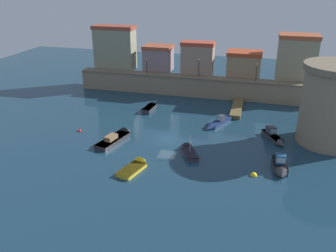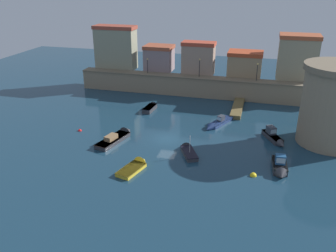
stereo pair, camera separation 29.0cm
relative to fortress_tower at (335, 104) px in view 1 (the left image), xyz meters
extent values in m
plane|color=#19384C|center=(-22.16, -4.89, -5.62)|extent=(117.32, 117.32, 0.00)
cube|color=gray|center=(-22.16, 15.90, -3.83)|extent=(46.29, 2.47, 3.58)
cube|color=#73644F|center=(-22.16, 15.90, -1.92)|extent=(46.29, 2.77, 0.24)
cube|color=gray|center=(-39.59, 18.89, 1.98)|extent=(8.19, 3.51, 8.03)
cube|color=#9C4231|center=(-39.59, 18.89, 6.34)|extent=(8.52, 3.65, 0.70)
cube|color=gray|center=(-30.46, 19.32, 0.18)|extent=(5.44, 4.38, 4.44)
cube|color=#A04C32|center=(-30.46, 19.32, 2.75)|extent=(5.65, 4.55, 0.70)
cube|color=gray|center=(-22.31, 18.73, 0.76)|extent=(6.16, 3.19, 5.61)
cube|color=#B5442F|center=(-22.31, 18.73, 3.92)|extent=(6.41, 3.32, 0.70)
cube|color=#99805F|center=(-13.39, 19.49, 0.00)|extent=(6.27, 4.72, 4.08)
cube|color=#B64325|center=(-13.39, 19.49, 2.39)|extent=(6.52, 4.91, 0.70)
cube|color=gray|center=(-4.03, 19.46, 1.77)|extent=(6.86, 4.65, 7.62)
cube|color=#A95030|center=(-4.03, 19.46, 5.93)|extent=(7.13, 4.84, 0.70)
cylinder|color=gray|center=(0.00, 0.00, -0.46)|extent=(8.81, 8.81, 10.32)
cube|color=brown|center=(-13.49, 9.90, -5.27)|extent=(1.74, 9.52, 0.70)
cylinder|color=#473A21|center=(-12.71, 13.08, -5.27)|extent=(0.20, 0.20, 0.70)
cylinder|color=#473A21|center=(-12.71, 9.90, -5.27)|extent=(0.20, 0.20, 0.70)
cylinder|color=#473A21|center=(-12.71, 6.73, -5.27)|extent=(0.20, 0.20, 0.70)
cylinder|color=black|center=(-31.83, 15.90, -0.49)|extent=(0.12, 0.12, 2.63)
sphere|color=#F9D172|center=(-31.83, 15.90, 0.98)|extent=(0.32, 0.32, 0.32)
cylinder|color=black|center=(-21.52, 15.90, -0.22)|extent=(0.12, 0.12, 3.15)
sphere|color=#F9D172|center=(-21.52, 15.90, 1.50)|extent=(0.32, 0.32, 0.32)
cylinder|color=black|center=(-10.90, 15.90, -0.33)|extent=(0.12, 0.12, 2.93)
sphere|color=#F9D172|center=(-10.90, 15.90, 1.28)|extent=(0.32, 0.32, 0.32)
cube|color=navy|center=(-15.52, 2.94, -5.37)|extent=(3.46, 5.37, 0.51)
cone|color=navy|center=(-16.86, -0.05, -5.37)|extent=(1.82, 1.84, 1.36)
cube|color=#0D1D3E|center=(-15.52, 2.94, -5.16)|extent=(3.53, 5.48, 0.08)
cube|color=#333842|center=(-15.48, 3.02, -4.71)|extent=(1.23, 1.40, 0.80)
cube|color=#99B7C6|center=(-15.72, 2.49, -4.67)|extent=(0.70, 0.36, 0.48)
cube|color=#333338|center=(-7.60, -0.98, -5.27)|extent=(3.10, 4.33, 0.70)
cone|color=#333338|center=(-6.34, -3.33, -5.27)|extent=(1.60, 1.61, 1.18)
cube|color=black|center=(-7.60, -0.98, -4.96)|extent=(3.16, 4.42, 0.08)
cube|color=#333842|center=(-7.85, -0.50, -4.40)|extent=(1.55, 1.76, 1.04)
cube|color=#99B7C6|center=(-7.51, -1.15, -4.35)|extent=(0.80, 0.47, 0.63)
cylinder|color=#B2B2B7|center=(-7.77, -0.65, -4.22)|extent=(0.08, 0.08, 1.41)
cube|color=#333338|center=(-6.73, -9.49, -5.22)|extent=(1.90, 3.90, 0.81)
cone|color=#333338|center=(-6.56, -11.86, -5.22)|extent=(1.63, 1.17, 1.55)
cube|color=black|center=(-6.73, -9.49, -4.85)|extent=(1.94, 3.97, 0.08)
cube|color=navy|center=(-6.72, -9.64, -4.26)|extent=(1.23, 1.07, 1.10)
cube|color=#99B7C6|center=(-6.68, -10.13, -4.21)|extent=(1.05, 0.13, 0.66)
cube|color=#333338|center=(-29.23, -7.95, -5.31)|extent=(3.23, 6.22, 0.61)
cone|color=#333338|center=(-28.38, -4.43, -5.31)|extent=(2.08, 1.78, 1.80)
cube|color=black|center=(-29.23, -7.95, -5.05)|extent=(3.29, 6.34, 0.08)
cube|color=olive|center=(-29.31, -8.30, -4.69)|extent=(1.47, 2.09, 0.63)
cube|color=#99B7C6|center=(-29.09, -7.38, -4.66)|extent=(0.94, 0.28, 0.38)
cube|color=#333338|center=(-28.14, 5.56, -5.24)|extent=(1.65, 3.73, 0.76)
cone|color=#333338|center=(-27.98, 7.84, -5.24)|extent=(1.40, 1.11, 1.34)
cube|color=black|center=(-28.14, 5.56, -4.90)|extent=(1.69, 3.80, 0.08)
cube|color=#333338|center=(-18.03, -8.99, -5.33)|extent=(3.01, 4.12, 0.58)
cone|color=#333338|center=(-19.11, -6.81, -5.33)|extent=(1.71, 1.58, 1.37)
cube|color=black|center=(-18.03, -8.99, -5.08)|extent=(3.07, 4.20, 0.08)
cylinder|color=#B2B2B7|center=(-17.93, -9.20, -3.87)|extent=(0.08, 0.08, 2.34)
cube|color=gold|center=(-23.87, -14.90, -5.39)|extent=(2.82, 4.23, 0.47)
cone|color=gold|center=(-23.24, -12.55, -5.39)|extent=(2.00, 1.51, 1.78)
cube|color=olive|center=(-23.87, -14.90, -5.19)|extent=(2.88, 4.31, 0.08)
sphere|color=red|center=(-35.66, -5.51, -5.62)|extent=(0.57, 0.57, 0.57)
sphere|color=yellow|center=(-9.68, -12.07, -5.62)|extent=(0.80, 0.80, 0.80)
camera|label=1|loc=(-10.01, -50.17, 16.28)|focal=38.54mm
camera|label=2|loc=(-9.73, -50.10, 16.28)|focal=38.54mm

